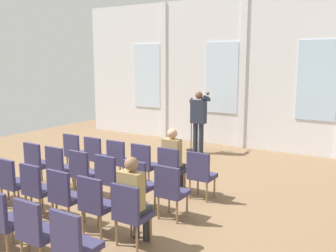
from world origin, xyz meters
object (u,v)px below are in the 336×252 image
Objects in this scene: speaker at (199,118)px; audience_r2_c5 at (133,196)px; chair_r0_c0 at (75,151)px; chair_r0_c2 at (119,158)px; chair_r1_c0 at (37,161)px; audience_r0_c4 at (173,157)px; chair_r2_c1 at (12,180)px; chair_r3_c3 at (3,218)px; chair_r2_c2 at (37,187)px; chair_r2_c5 at (130,211)px; chair_r3_c5 at (73,242)px; chair_r0_c1 at (96,154)px; chair_r0_c5 at (201,172)px; chair_r3_c4 at (36,229)px; chair_r1_c5 at (171,189)px; mic_stand at (191,139)px; chair_r0_c4 at (171,167)px; chair_r2_c4 at (95,202)px; chair_r1_c2 at (83,171)px; chair_r1_c1 at (59,166)px; chair_r1_c4 at (138,182)px; chair_r1_c3 at (109,176)px; chair_r2_c3 at (64,194)px; chair_r0_c3 at (144,163)px.

audience_r2_c5 is at bearing -72.23° from speaker.
chair_r0_c0 is 1.00× the size of chair_r0_c2.
audience_r0_c4 is at bearing 24.12° from chair_r1_c0.
chair_r2_c1 is 1.71m from chair_r3_c3.
chair_r2_c2 is 0.72× the size of audience_r2_c5.
chair_r2_c2 is at bearing -120.04° from audience_r0_c4.
chair_r2_c5 is 1.10m from chair_r3_c5.
chair_r0_c1 is 1.00× the size of chair_r1_c0.
chair_r0_c5 is 3.43m from chair_r2_c1.
chair_r2_c2 is at bearing 140.19° from chair_r3_c4.
chair_r2_c1 is at bearing -157.38° from chair_r1_c5.
mic_stand reaches higher than audience_r2_c5.
chair_r0_c4 is 2.19m from chair_r2_c4.
chair_r0_c4 is 0.21m from audience_r0_c4.
chair_r0_c1 is 1.28m from chair_r1_c0.
chair_r1_c2 is at bearing -90.00° from chair_r0_c2.
chair_r0_c1 and chair_r2_c1 have the same top height.
chair_r1_c1 and chair_r2_c5 have the same top height.
audience_r2_c5 is (0.66, -2.19, 0.00)m from audience_r0_c4.
chair_r2_c4 and chair_r3_c5 have the same top height.
chair_r0_c4 is 2.56m from chair_r2_c2.
chair_r2_c5 is at bearing -59.04° from chair_r1_c4.
chair_r0_c1 is 4.21m from chair_r3_c5.
chair_r0_c5 is 2.95m from chair_r2_c2.
chair_r0_c2 and chair_r1_c2 have the same top height.
speaker is at bearing 95.23° from chair_r1_c3.
chair_r0_c1 is 0.72× the size of audience_r2_c5.
mic_stand reaches higher than chair_r1_c2.
mic_stand reaches higher than chair_r2_c5.
audience_r2_c5 is at bearing -57.04° from chair_r1_c4.
mic_stand reaches higher than chair_r3_c5.
chair_r3_c4 is (1.32, -3.29, 0.00)m from chair_r0_c2.
speaker reaches higher than mic_stand.
chair_r2_c3 and chair_r2_c5 have the same top height.
chair_r0_c4 is at bearing 180.00° from chair_r0_c5.
chair_r1_c1 is at bearing -149.16° from audience_r0_c4.
chair_r0_c3 is 2.56m from chair_r2_c1.
chair_r2_c2 is (1.32, -1.10, 0.00)m from chair_r1_c0.
chair_r3_c3 is at bearing -78.69° from chair_r0_c2.
chair_r0_c5 is at bearing 68.20° from chair_r3_c3.
audience_r0_c4 is at bearing 49.06° from chair_r2_c1.
chair_r1_c1 and chair_r1_c5 have the same top height.
chair_r0_c0 is 1.00× the size of chair_r1_c5.
chair_r2_c4 is at bearing -90.00° from chair_r0_c4.
mic_stand reaches higher than chair_r1_c4.
chair_r2_c3 is 0.72× the size of audience_r2_c5.
chair_r2_c4 is (1.39, -5.61, 0.20)m from mic_stand.
audience_r0_c4 is 1.39× the size of chair_r1_c2.
audience_r0_c4 reaches higher than chair_r1_c1.
chair_r0_c5 and chair_r2_c5 have the same top height.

